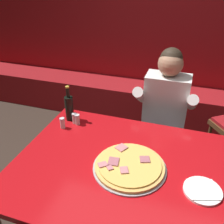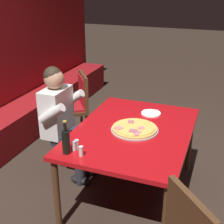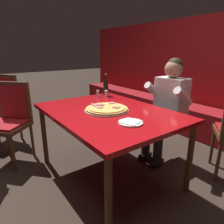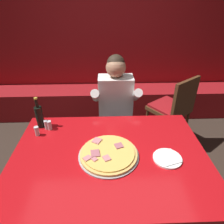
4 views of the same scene
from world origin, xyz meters
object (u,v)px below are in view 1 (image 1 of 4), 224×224
pizza (129,166)px  beer_bottle (69,107)px  shaker_red_pepper_flakes (75,119)px  diner_seated_blue_shirt (164,114)px  shaker_black_pepper (63,123)px  shaker_parmesan (77,120)px  main_dining_table (131,175)px  plate_white_paper (203,190)px

pizza → beer_bottle: beer_bottle is taller
shaker_red_pepper_flakes → diner_seated_blue_shirt: size_ratio=0.07×
shaker_red_pepper_flakes → diner_seated_blue_shirt: diner_seated_blue_shirt is taller
beer_bottle → diner_seated_blue_shirt: (0.70, 0.41, -0.17)m
shaker_black_pepper → diner_seated_blue_shirt: (0.70, 0.55, -0.10)m
pizza → shaker_parmesan: size_ratio=5.26×
main_dining_table → shaker_red_pepper_flakes: bearing=147.6°
shaker_parmesan → main_dining_table: bearing=-33.1°
pizza → beer_bottle: 0.73m
pizza → shaker_parmesan: shaker_parmesan is taller
main_dining_table → shaker_red_pepper_flakes: 0.66m
beer_bottle → shaker_black_pepper: (0.00, -0.13, -0.07)m
shaker_black_pepper → beer_bottle: bearing=91.1°
plate_white_paper → beer_bottle: beer_bottle is taller
shaker_red_pepper_flakes → plate_white_paper: bearing=-23.1°
shaker_red_pepper_flakes → beer_bottle: bearing=146.3°
beer_bottle → diner_seated_blue_shirt: bearing=30.6°
main_dining_table → diner_seated_blue_shirt: bearing=83.5°
main_dining_table → diner_seated_blue_shirt: 0.81m
main_dining_table → plate_white_paper: bearing=-8.9°
beer_bottle → shaker_black_pepper: 0.15m
shaker_red_pepper_flakes → shaker_black_pepper: size_ratio=1.00×
shaker_black_pepper → pizza: bearing=-24.4°
plate_white_paper → diner_seated_blue_shirt: size_ratio=0.16×
plate_white_paper → beer_bottle: bearing=156.2°
main_dining_table → pizza: pizza is taller
shaker_red_pepper_flakes → shaker_parmesan: bearing=-17.7°
plate_white_paper → beer_bottle: size_ratio=0.72×
pizza → diner_seated_blue_shirt: diner_seated_blue_shirt is taller
shaker_red_pepper_flakes → shaker_parmesan: same height
main_dining_table → diner_seated_blue_shirt: (0.09, 0.80, 0.01)m
shaker_red_pepper_flakes → shaker_black_pepper: (-0.06, -0.09, 0.00)m
beer_bottle → shaker_parmesan: 0.12m
pizza → shaker_black_pepper: shaker_black_pepper is taller
shaker_parmesan → shaker_black_pepper: 0.12m
main_dining_table → beer_bottle: beer_bottle is taller
main_dining_table → beer_bottle: (-0.61, 0.39, 0.18)m
main_dining_table → plate_white_paper: (0.42, -0.07, 0.08)m
pizza → shaker_black_pepper: size_ratio=5.26×
plate_white_paper → shaker_red_pepper_flakes: 1.06m
shaker_black_pepper → shaker_parmesan: bearing=43.5°
shaker_parmesan → pizza: bearing=-34.6°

